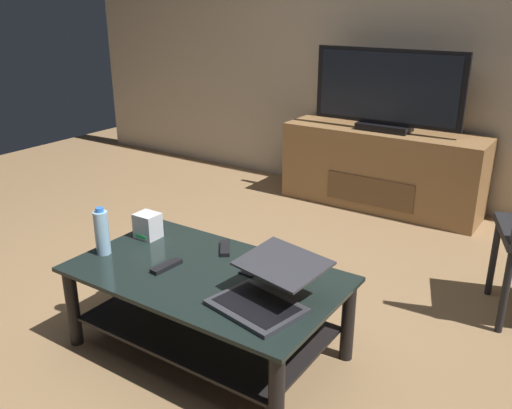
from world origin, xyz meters
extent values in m
plane|color=olive|center=(0.00, 0.00, 0.00)|extent=(7.68, 7.68, 0.00)
cube|color=#B2A38C|center=(0.00, 2.33, 1.40)|extent=(6.40, 0.12, 2.80)
cube|color=black|center=(0.11, -0.24, 0.40)|extent=(1.21, 0.70, 0.02)
cube|color=black|center=(0.11, -0.24, 0.14)|extent=(1.07, 0.62, 0.01)
cylinder|color=black|center=(-0.45, -0.54, 0.19)|extent=(0.06, 0.06, 0.39)
cylinder|color=black|center=(0.67, -0.54, 0.19)|extent=(0.06, 0.06, 0.39)
cylinder|color=black|center=(-0.45, 0.07, 0.19)|extent=(0.06, 0.06, 0.39)
cylinder|color=black|center=(0.67, 0.07, 0.19)|extent=(0.06, 0.06, 0.39)
cube|color=olive|center=(0.05, 2.01, 0.31)|extent=(1.53, 0.44, 0.61)
cube|color=brown|center=(0.05, 1.79, 0.18)|extent=(0.69, 0.01, 0.21)
cube|color=black|center=(0.05, 1.99, 0.64)|extent=(0.40, 0.20, 0.05)
cube|color=black|center=(0.05, 1.99, 0.94)|extent=(1.13, 0.04, 0.55)
cube|color=black|center=(0.05, 1.97, 0.94)|extent=(1.05, 0.01, 0.49)
cylinder|color=black|center=(1.08, 1.04, 0.22)|extent=(0.04, 0.04, 0.44)
cylinder|color=black|center=(1.21, 0.68, 0.22)|extent=(0.04, 0.04, 0.44)
cube|color=#333338|center=(0.46, -0.36, 0.42)|extent=(0.39, 0.32, 0.02)
cube|color=black|center=(0.46, -0.36, 0.43)|extent=(0.34, 0.26, 0.00)
cube|color=#333338|center=(0.49, -0.22, 0.55)|extent=(0.39, 0.32, 0.05)
cube|color=silver|center=(0.49, -0.22, 0.55)|extent=(0.35, 0.28, 0.04)
cube|color=silver|center=(-0.37, -0.10, 0.47)|extent=(0.12, 0.10, 0.13)
cube|color=#19D84C|center=(-0.37, -0.15, 0.43)|extent=(0.07, 0.00, 0.01)
cylinder|color=#99C6E5|center=(-0.41, -0.35, 0.51)|extent=(0.07, 0.07, 0.21)
cylinder|color=blue|center=(-0.41, -0.35, 0.63)|extent=(0.04, 0.04, 0.02)
cube|color=black|center=(0.28, -0.10, 0.41)|extent=(0.08, 0.14, 0.01)
cube|color=black|center=(0.05, -0.01, 0.42)|extent=(0.13, 0.15, 0.02)
cube|color=black|center=(-0.06, -0.30, 0.42)|extent=(0.06, 0.16, 0.02)
camera|label=1|loc=(1.49, -1.90, 1.54)|focal=38.22mm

